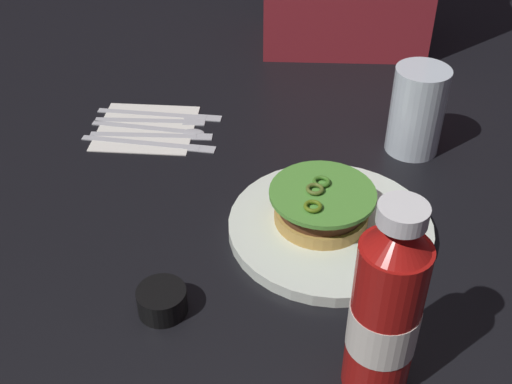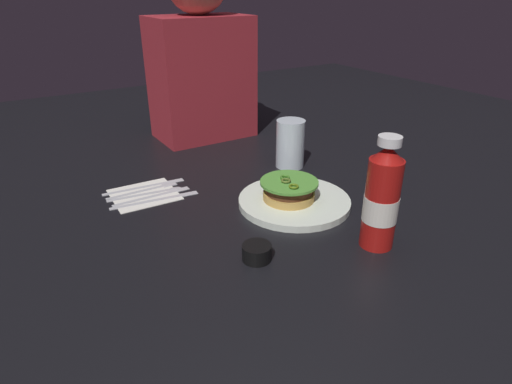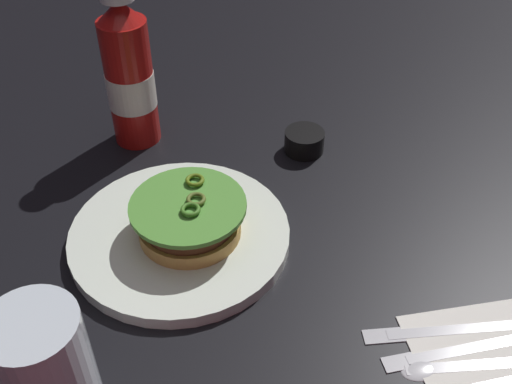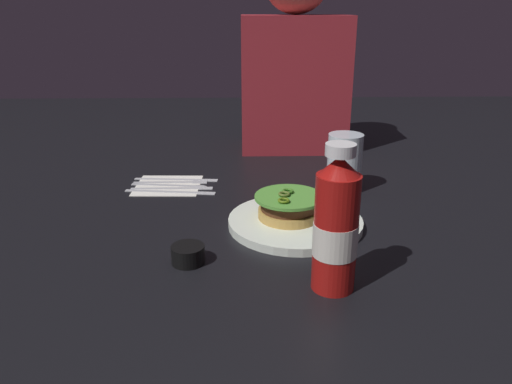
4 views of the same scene
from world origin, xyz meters
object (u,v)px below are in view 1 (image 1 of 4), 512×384
at_px(butter_knife, 157,142).
at_px(spoon_utensil, 163,128).
at_px(steak_knife, 159,134).
at_px(table_knife, 167,113).
at_px(water_glass, 417,111).
at_px(condiment_cup, 162,301).
at_px(ketchup_bottle, 385,312).
at_px(burger_sandwich, 322,205).
at_px(fork_utensil, 160,119).
at_px(dinner_plate, 330,227).
at_px(napkin, 146,128).

relative_size(butter_knife, spoon_utensil, 1.15).
bearing_deg(steak_knife, butter_knife, -88.71).
relative_size(steak_knife, table_knife, 0.93).
xyz_separation_m(water_glass, table_knife, (-0.39, 0.08, -0.06)).
relative_size(water_glass, condiment_cup, 2.38).
bearing_deg(condiment_cup, ketchup_bottle, -19.85).
distance_m(burger_sandwich, spoon_utensil, 0.34).
distance_m(spoon_utensil, fork_utensil, 0.03).
bearing_deg(dinner_plate, butter_knife, 143.33).
distance_m(condiment_cup, spoon_utensil, 0.39).
bearing_deg(butter_knife, water_glass, 1.19).
distance_m(napkin, table_knife, 0.05).
bearing_deg(ketchup_bottle, fork_utensil, 121.50).
distance_m(steak_knife, spoon_utensil, 0.02).
height_order(burger_sandwich, fork_utensil, burger_sandwich).
xyz_separation_m(water_glass, fork_utensil, (-0.40, 0.06, -0.06)).
bearing_deg(water_glass, butter_knife, -178.81).
xyz_separation_m(steak_knife, fork_utensil, (-0.01, 0.04, 0.00)).
height_order(dinner_plate, table_knife, dinner_plate).
relative_size(spoon_utensil, table_knife, 0.88).
height_order(steak_knife, table_knife, same).
height_order(fork_utensil, table_knife, same).
height_order(ketchup_bottle, fork_utensil, ketchup_bottle).
xyz_separation_m(burger_sandwich, butter_knife, (-0.25, 0.19, -0.03)).
bearing_deg(table_knife, water_glass, -11.61).
distance_m(burger_sandwich, ketchup_bottle, 0.25).
bearing_deg(dinner_plate, condiment_cup, -143.66).
bearing_deg(butter_knife, condiment_cup, -79.28).
xyz_separation_m(fork_utensil, table_knife, (0.01, 0.02, 0.00)).
xyz_separation_m(burger_sandwich, table_knife, (-0.25, 0.28, -0.03)).
xyz_separation_m(napkin, spoon_utensil, (0.03, -0.00, 0.00)).
bearing_deg(water_glass, steak_knife, 177.55).
bearing_deg(steak_knife, condiment_cup, -79.92).
bearing_deg(table_knife, condiment_cup, -81.84).
bearing_deg(fork_utensil, burger_sandwich, -45.41).
relative_size(burger_sandwich, steak_knife, 0.70).
distance_m(condiment_cup, steak_knife, 0.37).
bearing_deg(water_glass, dinner_plate, -123.51).
xyz_separation_m(dinner_plate, condiment_cup, (-0.20, -0.14, 0.01)).
distance_m(dinner_plate, water_glass, 0.25).
distance_m(dinner_plate, condiment_cup, 0.24).
bearing_deg(butter_knife, steak_knife, 91.29).
distance_m(napkin, fork_utensil, 0.03).
distance_m(dinner_plate, table_knife, 0.38).
bearing_deg(spoon_utensil, ketchup_bottle, -57.93).
bearing_deg(condiment_cup, dinner_plate, 36.34).
distance_m(condiment_cup, napkin, 0.40).
bearing_deg(spoon_utensil, butter_knife, -94.92).
distance_m(ketchup_bottle, steak_knife, 0.54).
height_order(condiment_cup, spoon_utensil, condiment_cup).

